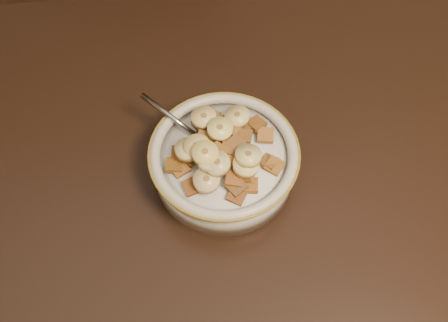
{
  "coord_description": "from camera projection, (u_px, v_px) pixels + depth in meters",
  "views": [
    {
      "loc": [
        0.1,
        -0.23,
        1.31
      ],
      "look_at": [
        0.12,
        0.1,
        0.78
      ],
      "focal_mm": 40.0,
      "sensor_mm": 36.0,
      "label": 1
    }
  ],
  "objects": [
    {
      "name": "cereal_bowl",
      "position": [
        224.0,
        165.0,
        0.63
      ],
      "size": [
        0.18,
        0.18,
        0.04
      ],
      "primitive_type": "cylinder",
      "color": "#B4B2B0",
      "rests_on": "table"
    },
    {
      "name": "cereal_square_1",
      "position": [
        236.0,
        145.0,
        0.59
      ],
      "size": [
        0.03,
        0.03,
        0.01
      ],
      "primitive_type": "cube",
      "rotation": [
        -0.23,
        -0.08,
        2.29
      ],
      "color": "brown",
      "rests_on": "milk"
    },
    {
      "name": "cereal_square_3",
      "position": [
        242.0,
        174.0,
        0.59
      ],
      "size": [
        0.02,
        0.02,
        0.01
      ],
      "primitive_type": "cube",
      "rotation": [
        -0.22,
        -0.15,
        1.57
      ],
      "color": "brown",
      "rests_on": "milk"
    },
    {
      "name": "cereal_square_21",
      "position": [
        174.0,
        165.0,
        0.6
      ],
      "size": [
        0.02,
        0.02,
        0.01
      ],
      "primitive_type": "cube",
      "rotation": [
        0.14,
        -0.08,
        3.06
      ],
      "color": "brown",
      "rests_on": "milk"
    },
    {
      "name": "banana_slice_6",
      "position": [
        220.0,
        129.0,
        0.6
      ],
      "size": [
        0.04,
        0.04,
        0.01
      ],
      "primitive_type": "cylinder",
      "rotation": [
        0.05,
        -0.05,
        1.92
      ],
      "color": "#F3DF80",
      "rests_on": "milk"
    },
    {
      "name": "cereal_square_19",
      "position": [
        180.0,
        168.0,
        0.6
      ],
      "size": [
        0.03,
        0.03,
        0.01
      ],
      "primitive_type": "cube",
      "rotation": [
        0.11,
        -0.05,
        0.53
      ],
      "color": "brown",
      "rests_on": "milk"
    },
    {
      "name": "banana_slice_0",
      "position": [
        206.0,
        180.0,
        0.57
      ],
      "size": [
        0.04,
        0.04,
        0.01
      ],
      "primitive_type": "cylinder",
      "rotation": [
        0.0,
        -0.07,
        1.29
      ],
      "color": "#D1B479",
      "rests_on": "milk"
    },
    {
      "name": "milk",
      "position": [
        224.0,
        156.0,
        0.61
      ],
      "size": [
        0.15,
        0.15,
        0.0
      ],
      "primitive_type": "cylinder",
      "color": "white",
      "rests_on": "cereal_bowl"
    },
    {
      "name": "cereal_square_27",
      "position": [
        205.0,
        139.0,
        0.6
      ],
      "size": [
        0.02,
        0.02,
        0.01
      ],
      "primitive_type": "cube",
      "rotation": [
        -0.06,
        -0.11,
        2.91
      ],
      "color": "brown",
      "rests_on": "milk"
    },
    {
      "name": "banana_slice_2",
      "position": [
        205.0,
        153.0,
        0.58
      ],
      "size": [
        0.04,
        0.04,
        0.01
      ],
      "primitive_type": "cylinder",
      "rotation": [
        0.05,
        -0.13,
        1.85
      ],
      "color": "#F3DF74",
      "rests_on": "milk"
    },
    {
      "name": "banana_slice_8",
      "position": [
        248.0,
        156.0,
        0.58
      ],
      "size": [
        0.04,
        0.04,
        0.02
      ],
      "primitive_type": "cylinder",
      "rotation": [
        -0.13,
        0.13,
        0.37
      ],
      "color": "tan",
      "rests_on": "milk"
    },
    {
      "name": "cereal_square_22",
      "position": [
        230.0,
        149.0,
        0.59
      ],
      "size": [
        0.02,
        0.02,
        0.01
      ],
      "primitive_type": "cube",
      "rotation": [
        0.16,
        0.12,
        1.35
      ],
      "color": "brown",
      "rests_on": "milk"
    },
    {
      "name": "banana_slice_10",
      "position": [
        197.0,
        147.0,
        0.59
      ],
      "size": [
        0.04,
        0.04,
        0.01
      ],
      "primitive_type": "cylinder",
      "rotation": [
        -0.09,
        -0.08,
        2.24
      ],
      "color": "#E8CD76",
      "rests_on": "milk"
    },
    {
      "name": "cereal_square_7",
      "position": [
        234.0,
        179.0,
        0.58
      ],
      "size": [
        0.02,
        0.02,
        0.01
      ],
      "primitive_type": "cube",
      "rotation": [
        0.05,
        -0.12,
        2.95
      ],
      "color": "#975E2F",
      "rests_on": "milk"
    },
    {
      "name": "cereal_square_13",
      "position": [
        250.0,
        185.0,
        0.58
      ],
      "size": [
        0.02,
        0.02,
        0.01
      ],
      "primitive_type": "cube",
      "rotation": [
        0.08,
        0.06,
        3.03
      ],
      "color": "olive",
      "rests_on": "milk"
    },
    {
      "name": "cereal_square_10",
      "position": [
        180.0,
        154.0,
        0.61
      ],
      "size": [
        0.02,
        0.02,
        0.01
      ],
      "primitive_type": "cube",
      "rotation": [
        0.16,
        -0.12,
        1.52
      ],
      "color": "brown",
      "rests_on": "milk"
    },
    {
      "name": "cereal_square_20",
      "position": [
        202.0,
        124.0,
        0.63
      ],
      "size": [
        0.03,
        0.03,
        0.01
      ],
      "primitive_type": "cube",
      "rotation": [
        -0.06,
        0.01,
        2.16
      ],
      "color": "brown",
      "rests_on": "milk"
    },
    {
      "name": "cereal_square_14",
      "position": [
        256.0,
        124.0,
        0.63
      ],
      "size": [
        0.03,
        0.03,
        0.01
      ],
      "primitive_type": "cube",
      "rotation": [
        0.13,
        0.16,
        2.21
      ],
      "color": "brown",
      "rests_on": "milk"
    },
    {
      "name": "cereal_square_9",
      "position": [
        243.0,
        137.0,
        0.6
      ],
      "size": [
        0.02,
        0.02,
        0.01
      ],
      "primitive_type": "cube",
      "rotation": [
        0.09,
        0.11,
        2.91
      ],
      "color": "brown",
      "rests_on": "milk"
    },
    {
      "name": "cereal_square_17",
      "position": [
        231.0,
        129.0,
        0.61
      ],
      "size": [
        0.03,
        0.03,
        0.01
      ],
      "primitive_type": "cube",
      "rotation": [
        -0.04,
        0.17,
        0.86
      ],
      "color": "brown",
      "rests_on": "milk"
    },
    {
      "name": "cereal_square_0",
      "position": [
        265.0,
        135.0,
        0.62
      ],
      "size": [
        0.02,
        0.02,
        0.01
      ],
      "primitive_type": "cube",
      "rotation": [
        -0.09,
        -0.01,
        2.99
      ],
      "color": "#9C6932",
      "rests_on": "milk"
    },
    {
      "name": "banana_slice_1",
      "position": [
        237.0,
        117.0,
        0.62
      ],
      "size": [
        0.04,
        0.03,
        0.01
      ],
      "primitive_type": "cylinder",
      "rotation": [
        0.04,
        0.1,
        3.02
      ],
      "color": "#DFCD86",
      "rests_on": "milk"
    },
    {
      "name": "banana_slice_3",
      "position": [
        211.0,
        161.0,
        0.58
      ],
      "size": [
        0.04,
        0.04,
        0.01
      ],
      "primitive_type": "cylinder",
      "rotation": [
        -0.01,
        0.12,
        1.3
      ],
      "color": "#FBF3A8",
      "rests_on": "milk"
    },
    {
      "name": "banana_slice_7",
      "position": [
        188.0,
        149.0,
        0.59
      ],
      "size": [
        0.04,
        0.04,
        0.01
      ],
      "primitive_type": "cylinder",
      "rotation": [
        -0.02,
        0.09,
        2.15
      ],
      "color": "beige",
      "rests_on": "milk"
    },
    {
      "name": "cereal_square_23",
      "position": [
        242.0,
        168.0,
        0.59
      ],
      "size": [
        0.02,
        0.02,
        0.01
      ],
      "primitive_type": "cube",
      "rotation": [
        -0.15,
        0.15,
        1.78
      ],
      "color": "olive",
      "rests_on": "milk"
    },
    {
      "name": "cereal_square_24",
      "position": [
        244.0,
        125.0,
        0.63
      ],
      "size": [
        0.03,
        0.03,
        0.01
      ],
      "primitive_type": "cube",
      "rotation": [
        -0.03,
        -0.05,
        2.54
      ],
      "color": "brown",
      "rests_on": "milk"
    },
    {
      "name": "banana_slice_4",
      "position": [
        217.0,
        164.0,
        0.57
      ],
      "size": [
        0.04,
        0.04,
        0.01
      ],
      "primitive_type": "cylinder",
      "rotation": [
        -0.11,
        0.08,
        2.26
      ],
      "color": "#DFC986",
      "rests_on": "milk"
    },
    {
      "name": "cereal_square_12",
      "position": [
        210.0,
        115.0,
        0.64
      ],
      "size": [
        0.03,
        0.03,
        0.01
      ],
      "primitive_type": "cube",
      "rotation": [
        0.14,
        0.07,
        0.95
      ],
      "color": "olive",
      "rests_on": "milk"
    },
    {
      "name": "cereal_square_5",
      "position": [
        237.0,
        196.0,
        0.58
      ],
      "size": [
        0.03,
        0.03,
        0.01
      ],
      "primitive_type": "cube",
      "rotation": [
        0.18,
        -0.13,
        1.04
      ],
      "color": "brown",
      "rests_on": "milk"
    },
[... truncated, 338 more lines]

